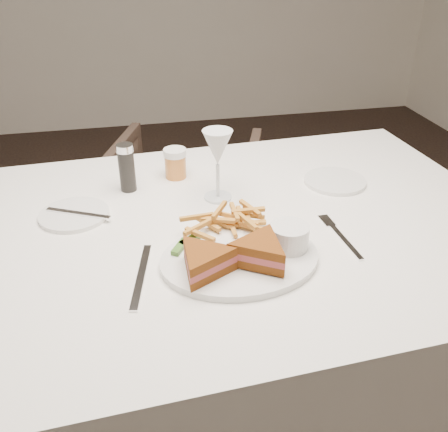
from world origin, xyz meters
TOP-DOWN VIEW (x-y plane):
  - ground at (0.00, 0.00)m, footprint 5.00×5.00m
  - table at (0.30, -0.32)m, footprint 1.41×0.98m
  - chair_far at (0.34, 0.62)m, footprint 0.76×0.74m
  - table_setting at (0.30, -0.37)m, footprint 0.82×0.59m

SIDE VIEW (x-z plane):
  - ground at x=0.00m, z-range 0.00..0.00m
  - chair_far at x=0.34m, z-range 0.00..0.62m
  - table at x=0.30m, z-range 0.00..0.75m
  - table_setting at x=0.30m, z-range 0.70..0.88m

